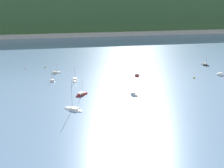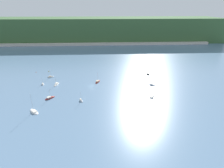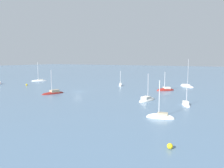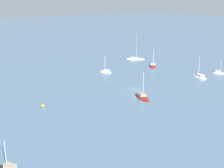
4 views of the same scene
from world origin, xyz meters
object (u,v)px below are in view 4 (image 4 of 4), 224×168
object	(u,v)px
sailboat_2	(142,97)
sailboat_5	(199,77)
sailboat_7	(219,73)
sailboat_4	(153,67)
sailboat_3	(135,59)
sailboat_1	(106,72)
mooring_buoy_1	(43,106)

from	to	relation	value
sailboat_2	sailboat_5	distance (m)	31.32
sailboat_2	sailboat_7	bearing A→B (deg)	112.35
sailboat_4	sailboat_5	world-z (taller)	sailboat_5
sailboat_2	sailboat_3	xyz separation A→B (m)	(-34.78, -40.82, -0.05)
sailboat_1	sailboat_5	xyz separation A→B (m)	(-21.43, 25.97, -0.02)
sailboat_1	mooring_buoy_1	distance (m)	40.05
sailboat_3	sailboat_7	bearing A→B (deg)	-33.65
sailboat_3	sailboat_1	bearing A→B (deg)	-109.92
sailboat_1	sailboat_3	size ratio (longest dim) A/B	0.61
sailboat_5	sailboat_7	bearing A→B (deg)	-84.93
sailboat_4	sailboat_7	world-z (taller)	sailboat_4
sailboat_5	sailboat_2	bearing A→B (deg)	108.05
sailboat_1	sailboat_3	bearing A→B (deg)	-95.04
sailboat_3	sailboat_4	size ratio (longest dim) A/B	1.55
sailboat_2	sailboat_4	size ratio (longest dim) A/B	1.10
sailboat_3	mooring_buoy_1	distance (m)	67.45
mooring_buoy_1	sailboat_2	bearing A→B (deg)	157.59
sailboat_1	sailboat_2	world-z (taller)	sailboat_2
sailboat_1	sailboat_7	size ratio (longest dim) A/B	1.35
sailboat_4	sailboat_3	bearing A→B (deg)	-147.92
sailboat_5	sailboat_1	bearing A→B (deg)	50.72
sailboat_2	mooring_buoy_1	world-z (taller)	sailboat_2
sailboat_1	sailboat_5	bearing A→B (deg)	-169.36
sailboat_3	sailboat_5	distance (m)	37.26
sailboat_5	sailboat_7	size ratio (longest dim) A/B	1.54
sailboat_1	sailboat_5	size ratio (longest dim) A/B	0.88
sailboat_3	mooring_buoy_1	world-z (taller)	sailboat_3
sailboat_2	sailboat_5	world-z (taller)	sailboat_2
sailboat_3	mooring_buoy_1	xyz separation A→B (m)	(60.26, 30.32, 0.32)
sailboat_3	sailboat_5	size ratio (longest dim) A/B	1.45
sailboat_2	sailboat_4	xyz separation A→B (m)	(-30.23, -25.24, -0.04)
sailboat_4	sailboat_5	bearing A→B (deg)	50.67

